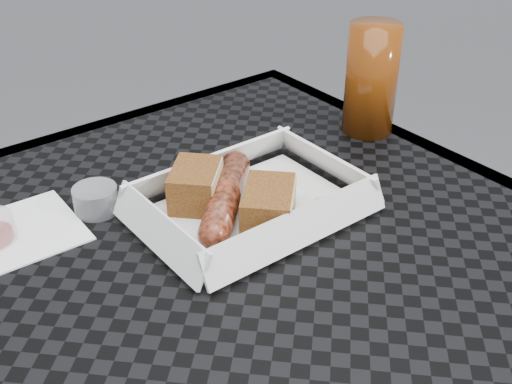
% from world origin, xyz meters
% --- Properties ---
extents(patio_table, '(0.80, 0.80, 0.74)m').
position_xyz_m(patio_table, '(0.00, 0.00, 0.67)').
color(patio_table, black).
rests_on(patio_table, ground).
extents(food_tray, '(0.22, 0.15, 0.00)m').
position_xyz_m(food_tray, '(0.10, 0.08, 0.75)').
color(food_tray, white).
rests_on(food_tray, patio_table).
extents(bratwurst, '(0.14, 0.14, 0.03)m').
position_xyz_m(bratwurst, '(0.08, 0.09, 0.77)').
color(bratwurst, maroon).
rests_on(bratwurst, food_tray).
extents(bread_near, '(0.09, 0.09, 0.04)m').
position_xyz_m(bread_near, '(0.06, 0.12, 0.77)').
color(bread_near, brown).
rests_on(bread_near, food_tray).
extents(bread_far, '(0.09, 0.09, 0.04)m').
position_xyz_m(bread_far, '(0.10, 0.04, 0.77)').
color(bread_far, brown).
rests_on(bread_far, food_tray).
extents(veg_garnish, '(0.03, 0.03, 0.00)m').
position_xyz_m(veg_garnish, '(0.16, 0.02, 0.75)').
color(veg_garnish, '#F7580A').
rests_on(veg_garnish, food_tray).
extents(napkin, '(0.12, 0.12, 0.00)m').
position_xyz_m(napkin, '(-0.12, 0.19, 0.75)').
color(napkin, white).
rests_on(napkin, patio_table).
extents(condiment_cup_empty, '(0.05, 0.05, 0.03)m').
position_xyz_m(condiment_cup_empty, '(-0.04, 0.18, 0.76)').
color(condiment_cup_empty, silver).
rests_on(condiment_cup_empty, patio_table).
extents(drink_glass, '(0.07, 0.07, 0.15)m').
position_xyz_m(drink_glass, '(0.35, 0.14, 0.82)').
color(drink_glass, '#5F2808').
rests_on(drink_glass, patio_table).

